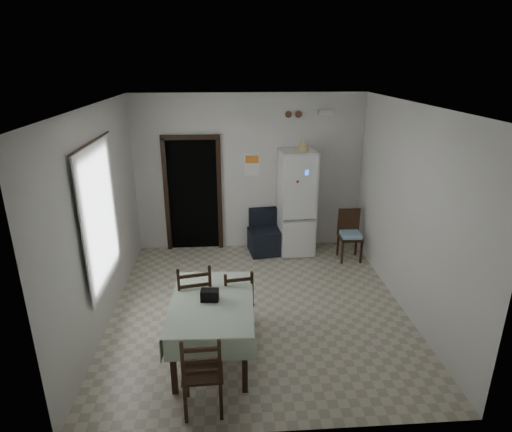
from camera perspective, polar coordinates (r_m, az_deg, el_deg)
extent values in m
plane|color=#AEA78E|center=(6.43, 0.32, -12.07)|extent=(4.50, 4.50, 0.00)
cube|color=black|center=(8.27, -8.26, 3.18)|extent=(0.90, 0.45, 2.10)
cube|color=black|center=(8.09, -11.84, 2.57)|extent=(0.08, 0.10, 2.18)
cube|color=black|center=(8.01, -4.88, 2.77)|extent=(0.08, 0.10, 2.18)
cube|color=black|center=(7.78, -8.78, 10.35)|extent=(1.06, 0.10, 0.08)
cube|color=silver|center=(5.82, -21.10, -0.09)|extent=(0.10, 1.20, 1.60)
cube|color=white|center=(5.79, -20.06, -0.07)|extent=(0.02, 1.45, 1.85)
cylinder|color=black|center=(5.55, -21.13, 9.18)|extent=(0.02, 1.60, 0.02)
cube|color=white|center=(7.89, -0.53, 6.86)|extent=(0.28, 0.02, 0.40)
cube|color=orange|center=(7.87, -0.53, 7.56)|extent=(0.24, 0.01, 0.14)
cube|color=beige|center=(8.03, 0.19, 3.26)|extent=(0.08, 0.02, 0.12)
cylinder|color=#533521|center=(7.80, 4.35, 13.36)|extent=(0.12, 0.03, 0.12)
cylinder|color=#533521|center=(7.83, 5.69, 13.35)|extent=(0.12, 0.03, 0.12)
cube|color=white|center=(7.89, 9.19, 13.47)|extent=(0.25, 0.07, 0.09)
cone|color=tan|center=(7.60, 6.22, 9.39)|extent=(0.25, 0.25, 0.19)
cube|color=black|center=(5.13, -6.19, -10.44)|extent=(0.22, 0.14, 0.14)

